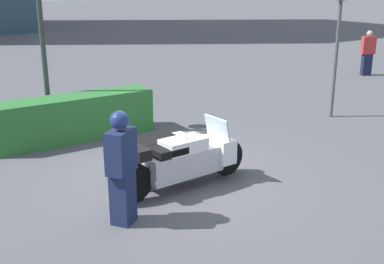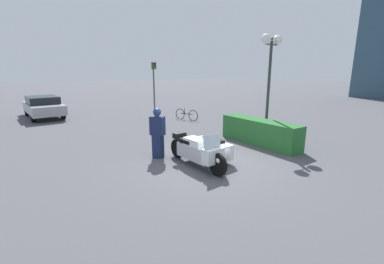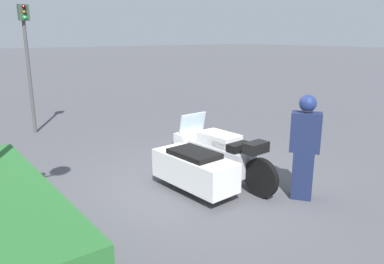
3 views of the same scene
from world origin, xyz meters
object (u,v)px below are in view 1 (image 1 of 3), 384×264
Objects in this scene: pedestrian_bystander at (368,53)px; officer_rider at (122,165)px; hedge_bush_curbside at (75,118)px; traffic_light_near at (338,32)px; police_motorcycle at (173,156)px.

officer_rider is at bearing 144.42° from pedestrian_bystander.
pedestrian_bystander is at bearing 6.64° from hedge_bush_curbside.
traffic_light_near is at bearing -107.61° from officer_rider.
pedestrian_bystander reaches higher than hedge_bush_curbside.
police_motorcycle is 0.74× the size of hedge_bush_curbside.
traffic_light_near reaches higher than police_motorcycle.
hedge_bush_curbside is 6.87m from traffic_light_near.
police_motorcycle reaches higher than hedge_bush_curbside.
police_motorcycle is 3.36m from hedge_bush_curbside.
officer_rider reaches higher than hedge_bush_curbside.
traffic_light_near is (7.17, 2.34, 1.32)m from officer_rider.
traffic_light_near reaches higher than hedge_bush_curbside.
hedge_bush_curbside is (-0.63, 3.30, 0.03)m from police_motorcycle.
hedge_bush_curbside is 12.19m from pedestrian_bystander.
officer_rider reaches higher than pedestrian_bystander.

